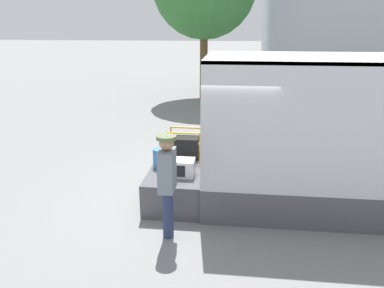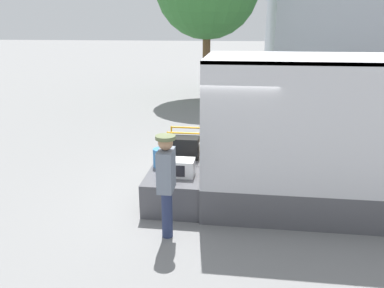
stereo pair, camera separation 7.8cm
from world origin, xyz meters
name	(u,v)px [view 1 (the left image)]	position (x,y,z in m)	size (l,w,h in m)	color
ground_plane	(205,196)	(0.00, 0.00, 0.00)	(160.00, 160.00, 0.00)	gray
tailgate_deck	(179,181)	(-0.55, 0.00, 0.33)	(1.10, 2.20, 0.65)	#4C4C51
microwave	(180,168)	(-0.45, -0.49, 0.81)	(0.55, 0.38, 0.32)	white
portable_generator	(186,147)	(-0.47, 0.54, 0.89)	(0.73, 0.48, 0.63)	black
orange_bucket	(161,158)	(-0.91, -0.08, 0.84)	(0.31, 0.31, 0.38)	#3370B2
worker_person	(167,176)	(-0.49, -1.61, 1.10)	(0.32, 0.44, 1.78)	navy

